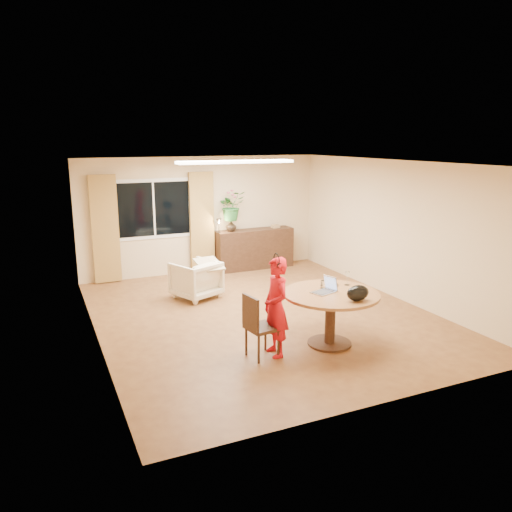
{
  "coord_description": "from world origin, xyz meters",
  "views": [
    {
      "loc": [
        -3.45,
        -7.41,
        2.99
      ],
      "look_at": [
        -0.22,
        -0.2,
        1.12
      ],
      "focal_mm": 35.0,
      "sensor_mm": 36.0,
      "label": 1
    }
  ],
  "objects_px": {
    "child": "(276,307)",
    "dining_table": "(331,304)",
    "dining_chair": "(262,326)",
    "sideboard": "(254,249)",
    "armchair": "(196,279)"
  },
  "relations": [
    {
      "from": "dining_table",
      "to": "sideboard",
      "type": "bearing_deg",
      "value": 80.06
    },
    {
      "from": "armchair",
      "to": "sideboard",
      "type": "relative_size",
      "value": 0.43
    },
    {
      "from": "dining_chair",
      "to": "dining_table",
      "type": "bearing_deg",
      "value": -9.56
    },
    {
      "from": "sideboard",
      "to": "armchair",
      "type": "bearing_deg",
      "value": -140.48
    },
    {
      "from": "child",
      "to": "dining_table",
      "type": "bearing_deg",
      "value": 90.49
    },
    {
      "from": "child",
      "to": "sideboard",
      "type": "xyz_separation_m",
      "value": [
        1.69,
        4.55,
        -0.24
      ]
    },
    {
      "from": "dining_chair",
      "to": "armchair",
      "type": "height_order",
      "value": "dining_chair"
    },
    {
      "from": "child",
      "to": "sideboard",
      "type": "height_order",
      "value": "child"
    },
    {
      "from": "dining_chair",
      "to": "sideboard",
      "type": "xyz_separation_m",
      "value": [
        1.89,
        4.53,
        0.0
      ]
    },
    {
      "from": "dining_chair",
      "to": "armchair",
      "type": "xyz_separation_m",
      "value": [
        -0.04,
        2.94,
        -0.1
      ]
    },
    {
      "from": "armchair",
      "to": "sideboard",
      "type": "height_order",
      "value": "sideboard"
    },
    {
      "from": "dining_chair",
      "to": "child",
      "type": "bearing_deg",
      "value": -12.25
    },
    {
      "from": "dining_chair",
      "to": "child",
      "type": "xyz_separation_m",
      "value": [
        0.2,
        -0.01,
        0.25
      ]
    },
    {
      "from": "sideboard",
      "to": "dining_table",
      "type": "bearing_deg",
      "value": -99.94
    },
    {
      "from": "dining_table",
      "to": "dining_chair",
      "type": "bearing_deg",
      "value": 178.94
    }
  ]
}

